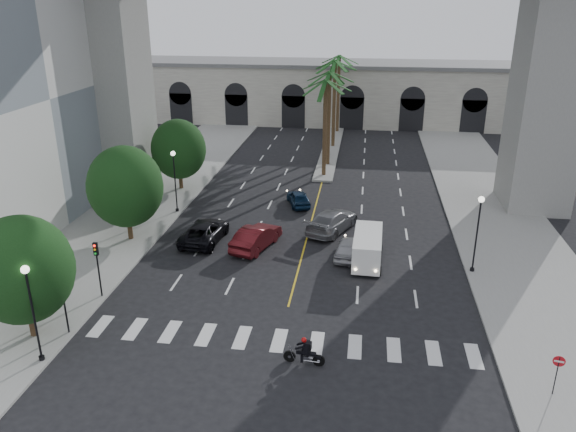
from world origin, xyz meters
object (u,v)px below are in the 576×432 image
Objects in this scene: pedestrian_a at (41,274)px; car_e at (298,198)px; lamp_post_right at (478,228)px; do_not_enter_sign at (558,368)px; lamp_post_left_far at (175,176)px; motorcycle_rider at (305,352)px; lamp_post_left_near at (32,306)px; pedestrian_b at (45,247)px; car_c at (205,232)px; car_a at (348,248)px; car_d at (332,221)px; cargo_van at (367,247)px; traffic_signal_far at (97,260)px; car_b at (256,237)px; traffic_signal_near at (63,293)px.

car_e is at bearing 52.01° from pedestrian_a.
do_not_enter_sign is (1.60, -12.20, -1.63)m from lamp_post_right.
lamp_post_left_far is 2.56× the size of motorcycle_rider.
pedestrian_b is (-5.88, 10.77, -2.17)m from lamp_post_left_near.
car_e is (5.96, 8.64, -0.10)m from car_c.
car_a is 4.77m from car_d.
do_not_enter_sign reaches higher than car_a.
lamp_post_left_near reaches higher than motorcycle_rider.
lamp_post_right is 1.35× the size of car_a.
motorcycle_rider is at bearing -16.51° from pedestrian_a.
cargo_van is 20.95m from pedestrian_a.
cargo_van is (11.97, -2.06, 0.42)m from car_c.
lamp_post_left_far is 1.06× the size of cargo_van.
lamp_post_left_near is at bearing -166.56° from motorcycle_rider.
car_d is 3.17× the size of pedestrian_b.
traffic_signal_far reaches higher than pedestrian_b.
car_b reaches higher than car_e.
lamp_post_left_near is 1.00× the size of lamp_post_left_far.
car_a is (14.61, -6.66, -2.55)m from lamp_post_left_far.
lamp_post_left_near reaches higher than pedestrian_b.
pedestrian_b is at bearing -119.88° from lamp_post_left_far.
car_d is at bearing -156.26° from car_c.
lamp_post_left_near reaches higher than car_e.
lamp_post_left_near reaches higher than car_c.
do_not_enter_sign reaches higher than motorcycle_rider.
motorcycle_rider is at bearing 78.99° from car_e.
traffic_signal_near is at bearing -177.56° from motorcycle_rider.
car_e is 27.56m from do_not_enter_sign.
traffic_signal_near reaches higher than car_c.
car_a is at bearing 96.64° from car_e.
car_a is at bearing -168.27° from car_b.
pedestrian_a is at bearing 32.03° from car_e.
lamp_post_left_near is 21.00m from lamp_post_left_far.
lamp_post_left_near reaches higher than car_a.
pedestrian_a is at bearing 168.41° from motorcycle_rider.
traffic_signal_far is at bearing -40.49° from pedestrian_b.
lamp_post_left_near is 0.93× the size of car_d.
car_b is (7.96, 14.93, -2.38)m from lamp_post_left_near.
lamp_post_left_far is 24.16m from lamp_post_right.
car_b is at bearing 2.21° from car_a.
lamp_post_right reaches higher than car_d.
car_b is 2.88× the size of pedestrian_a.
cargo_van is (1.30, -0.82, 0.50)m from car_a.
lamp_post_left_far is at bearing -0.80° from car_e.
car_e is (-3.27, 5.34, -0.17)m from car_d.
car_b reaches higher than car_a.
lamp_post_left_near reaches higher than pedestrian_a.
lamp_post_left_far reaches higher than pedestrian_b.
lamp_post_right is (22.80, -8.00, 0.00)m from lamp_post_left_far.
pedestrian_b is (-5.98, 8.27, -1.45)m from traffic_signal_near.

